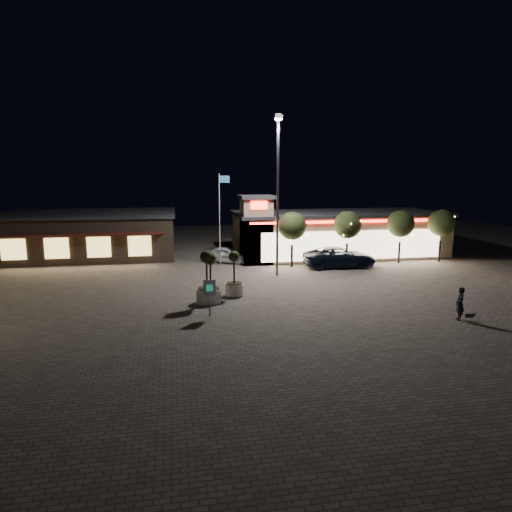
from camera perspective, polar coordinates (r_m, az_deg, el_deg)
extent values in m
plane|color=#675F54|center=(28.34, 2.34, -6.06)|extent=(90.00, 90.00, 0.00)
cube|color=gray|center=(45.84, 10.18, 2.60)|extent=(20.00, 8.00, 4.00)
cube|color=#262628|center=(45.61, 10.26, 5.28)|extent=(20.40, 8.40, 0.30)
cube|color=#FFE7BF|center=(42.17, 12.08, 1.33)|extent=(17.00, 0.12, 2.60)
cube|color=#FF2414|center=(41.87, 12.21, 4.24)|extent=(19.00, 0.10, 0.18)
cube|color=gray|center=(40.81, 0.03, 3.12)|extent=(2.60, 2.60, 5.80)
cube|color=#262628|center=(40.55, 0.03, 7.40)|extent=(3.00, 3.00, 0.30)
cube|color=#FF2414|center=(39.26, 0.39, 6.35)|extent=(1.40, 0.10, 0.70)
cube|color=#382D23|center=(47.57, -19.98, 2.42)|extent=(16.00, 10.00, 4.00)
cube|color=#262628|center=(47.35, -20.14, 5.00)|extent=(16.40, 10.40, 0.30)
cube|color=#591E19|center=(42.20, -21.22, 2.52)|extent=(14.40, 0.80, 0.15)
cube|color=#FFD672|center=(44.06, -28.08, 0.73)|extent=(2.00, 0.12, 1.80)
cube|color=#FFD672|center=(43.12, -23.64, 0.89)|extent=(2.00, 0.12, 1.80)
cube|color=#FFD672|center=(42.45, -19.04, 1.06)|extent=(2.00, 0.12, 1.80)
cube|color=#FFD672|center=(42.06, -14.33, 1.22)|extent=(2.00, 0.12, 1.80)
cylinder|color=gray|center=(35.50, 2.72, 7.07)|extent=(0.20, 0.20, 12.00)
cube|color=gray|center=(35.71, 2.81, 17.05)|extent=(0.60, 0.40, 0.35)
cube|color=white|center=(35.68, 2.80, 16.73)|extent=(0.45, 0.30, 0.08)
cylinder|color=white|center=(39.92, -4.57, 4.51)|extent=(0.10, 0.10, 8.00)
cube|color=#265B8D|center=(39.78, -3.98, 9.55)|extent=(0.90, 0.04, 0.60)
cylinder|color=#332319|center=(39.47, 4.50, 0.00)|extent=(0.20, 0.20, 1.92)
sphere|color=#2D3819|center=(39.09, 4.55, 3.77)|extent=(2.42, 2.42, 2.42)
cylinder|color=#332319|center=(41.03, 11.26, 0.22)|extent=(0.20, 0.20, 1.92)
sphere|color=#2D3819|center=(40.66, 11.39, 3.85)|extent=(2.42, 2.42, 2.42)
cylinder|color=#332319|center=(43.11, 17.45, 0.42)|extent=(0.20, 0.20, 1.92)
sphere|color=#2D3819|center=(42.77, 17.64, 3.87)|extent=(2.42, 2.42, 2.42)
cylinder|color=#332319|center=(45.11, 21.95, 0.57)|extent=(0.20, 0.20, 1.92)
sphere|color=#2D3819|center=(44.78, 22.17, 3.86)|extent=(2.42, 2.42, 2.42)
imported|color=black|center=(40.03, 10.44, -0.13)|extent=(6.41, 3.21, 1.74)
imported|color=silver|center=(41.44, -3.62, 0.16)|extent=(4.51, 3.59, 1.44)
imported|color=black|center=(27.54, 24.14, -5.46)|extent=(0.59, 0.76, 1.83)
cube|color=#59514C|center=(27.88, 25.07, -6.75)|extent=(0.45, 0.27, 0.22)
sphere|color=#59514C|center=(27.94, 25.55, -6.56)|extent=(0.20, 0.20, 0.20)
cylinder|color=white|center=(28.74, -6.12, -4.95)|extent=(1.35, 1.35, 0.90)
cylinder|color=black|center=(28.62, -6.14, -4.03)|extent=(1.17, 1.17, 0.07)
cylinder|color=#332319|center=(28.38, -6.18, -1.99)|extent=(0.11, 0.11, 2.03)
sphere|color=#2D3819|center=(28.19, -6.22, -0.08)|extent=(0.79, 0.79, 0.79)
cylinder|color=white|center=(28.75, -5.66, -4.97)|extent=(1.29, 1.29, 0.86)
cylinder|color=black|center=(28.64, -5.67, -4.10)|extent=(1.12, 1.12, 0.06)
cylinder|color=#332319|center=(28.41, -5.71, -2.15)|extent=(0.11, 0.11, 1.93)
sphere|color=#2D3819|center=(28.23, -5.74, -0.34)|extent=(0.75, 0.75, 0.75)
cylinder|color=white|center=(30.26, -2.75, -4.21)|extent=(1.22, 1.22, 0.81)
cylinder|color=black|center=(30.15, -2.76, -3.43)|extent=(1.05, 1.05, 0.06)
cylinder|color=#332319|center=(29.94, -2.77, -1.68)|extent=(0.10, 0.10, 1.83)
sphere|color=#2D3819|center=(29.78, -2.79, -0.05)|extent=(0.71, 0.71, 0.71)
cylinder|color=gray|center=(26.03, -5.80, -6.13)|extent=(0.08, 0.08, 1.27)
cube|color=white|center=(25.76, -5.84, -3.97)|extent=(0.69, 0.12, 0.90)
cube|color=#1AA05D|center=(25.72, -5.83, -4.00)|extent=(0.37, 0.05, 0.37)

